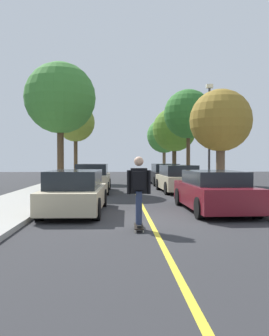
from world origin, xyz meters
name	(u,v)px	position (x,y,z in m)	size (l,w,h in m)	color
ground	(149,219)	(0.00, 0.00, 0.00)	(80.00, 80.00, 0.00)	#2D2D30
center_line	(141,202)	(0.00, 4.00, 0.00)	(0.12, 39.20, 0.01)	gold
parked_car_left_nearest	(75,192)	(-2.27, 1.39, 0.68)	(1.91, 4.36, 1.37)	#BCAD89
parked_car_left_near	(92,179)	(-2.27, 8.63, 0.72)	(1.87, 4.53, 1.49)	#BCAD89
parked_car_right_nearest	(213,191)	(2.27, 1.53, 0.67)	(1.99, 4.53, 1.34)	maroon
parked_car_right_near	(178,179)	(2.27, 8.48, 0.71)	(2.01, 4.27, 1.43)	#BCAD89
parked_car_right_far	(165,175)	(2.27, 13.86, 0.70)	(1.98, 4.12, 1.44)	black
street_tree_left_nearest	(60,98)	(-4.10, 9.63, 5.10)	(3.91, 3.91, 6.95)	#4C3823
street_tree_left_near	(76,123)	(-4.10, 16.51, 4.48)	(2.87, 2.87, 5.81)	#4C3823
street_tree_right_nearest	(221,121)	(4.10, 6.94, 3.60)	(3.03, 3.03, 5.01)	brown
street_tree_right_near	(188,114)	(4.10, 14.90, 4.96)	(3.48, 3.48, 6.58)	#4C3823
street_tree_right_far	(174,130)	(4.10, 21.19, 4.39)	(3.91, 3.91, 6.22)	#3D2D1E
street_tree_right_farthest	(164,136)	(4.10, 28.19, 4.33)	(3.76, 3.76, 6.09)	brown
fire_hydrant	(242,192)	(3.77, 3.05, 0.49)	(0.20, 0.20, 0.70)	#B2140F
streetlamp	(209,129)	(4.02, 8.80, 3.36)	(0.36, 0.24, 5.64)	#38383D
skateboard	(139,226)	(-0.38, -1.49, 0.09)	(0.24, 0.85, 0.10)	black
skateboarder	(139,187)	(-0.38, -1.52, 1.05)	(0.58, 0.70, 1.69)	black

